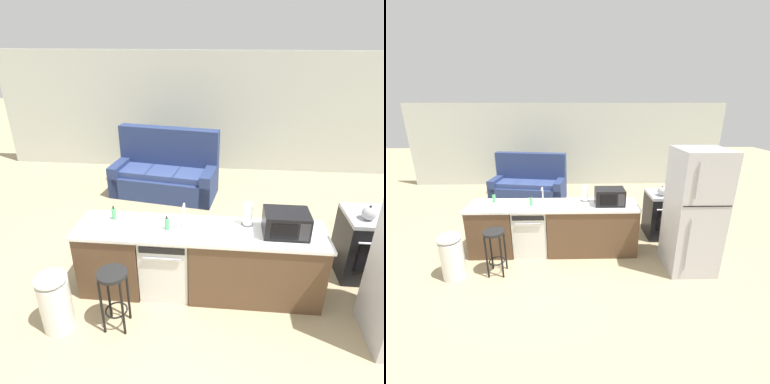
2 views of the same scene
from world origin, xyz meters
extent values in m
plane|color=tan|center=(0.00, 0.00, 0.00)|extent=(24.00, 24.00, 0.00)
cube|color=beige|center=(0.30, 4.20, 1.30)|extent=(10.00, 0.06, 2.60)
cube|color=brown|center=(-0.93, 0.00, 0.43)|extent=(0.75, 0.62, 0.86)
cube|color=brown|center=(0.83, 0.00, 0.43)|extent=(1.55, 0.62, 0.86)
cube|color=white|center=(0.15, 0.00, 0.88)|extent=(2.94, 0.66, 0.04)
cube|color=black|center=(0.15, 0.00, 0.04)|extent=(2.86, 0.56, 0.08)
cube|color=silver|center=(-0.25, 0.00, 0.42)|extent=(0.58, 0.58, 0.84)
cube|color=black|center=(-0.25, -0.30, 0.78)|extent=(0.52, 0.01, 0.08)
cylinder|color=#B2B2B7|center=(-0.25, -0.31, 0.68)|extent=(0.44, 0.02, 0.02)
cube|color=black|center=(2.35, 0.55, 0.42)|extent=(0.76, 0.64, 0.85)
cube|color=black|center=(2.35, 0.22, 0.47)|extent=(0.53, 0.01, 0.43)
cube|color=#A8AAB2|center=(2.35, 0.55, 0.88)|extent=(0.76, 0.64, 0.05)
torus|color=black|center=(2.18, 0.42, 0.89)|extent=(0.16, 0.16, 0.01)
torus|color=black|center=(2.18, 0.68, 0.89)|extent=(0.16, 0.16, 0.01)
cube|color=black|center=(1.12, 0.00, 1.04)|extent=(0.50, 0.36, 0.28)
cube|color=black|center=(1.08, -0.18, 1.04)|extent=(0.27, 0.01, 0.18)
cube|color=#2D2D33|center=(1.29, -0.18, 1.04)|extent=(0.11, 0.01, 0.21)
cylinder|color=silver|center=(-0.03, 0.07, 0.92)|extent=(0.07, 0.07, 0.03)
cylinder|color=silver|center=(-0.03, 0.07, 1.06)|extent=(0.02, 0.02, 0.26)
cylinder|color=silver|center=(-0.03, 0.00, 1.19)|extent=(0.02, 0.14, 0.02)
cylinder|color=#4C4C51|center=(0.71, 0.16, 0.91)|extent=(0.14, 0.14, 0.01)
cylinder|color=white|center=(0.71, 0.16, 1.05)|extent=(0.11, 0.11, 0.27)
cylinder|color=#4CB266|center=(-0.22, -0.03, 0.97)|extent=(0.06, 0.06, 0.14)
cylinder|color=black|center=(-0.22, -0.03, 1.06)|extent=(0.02, 0.02, 0.04)
cylinder|color=#4CB266|center=(-0.90, 0.14, 0.97)|extent=(0.06, 0.06, 0.14)
cylinder|color=black|center=(-0.90, 0.14, 1.06)|extent=(0.02, 0.02, 0.04)
sphere|color=#B2B2B7|center=(2.18, 0.42, 0.99)|extent=(0.17, 0.17, 0.17)
sphere|color=black|center=(2.18, 0.42, 1.08)|extent=(0.03, 0.03, 0.03)
cone|color=#B2B2B7|center=(2.26, 0.42, 1.00)|extent=(0.08, 0.04, 0.06)
cylinder|color=black|center=(-0.71, -0.66, 0.72)|extent=(0.32, 0.32, 0.04)
cylinder|color=black|center=(-0.82, -0.77, 0.35)|extent=(0.03, 0.03, 0.70)
cylinder|color=black|center=(-0.60, -0.77, 0.35)|extent=(0.03, 0.03, 0.70)
cylinder|color=black|center=(-0.82, -0.55, 0.35)|extent=(0.03, 0.03, 0.70)
cylinder|color=black|center=(-0.60, -0.55, 0.35)|extent=(0.03, 0.03, 0.70)
torus|color=black|center=(-0.71, -0.66, 0.22)|extent=(0.25, 0.25, 0.02)
cylinder|color=white|center=(-1.35, -0.74, 0.31)|extent=(0.34, 0.34, 0.62)
ellipsoid|color=white|center=(-1.35, -0.74, 0.67)|extent=(0.35, 0.35, 0.14)
cube|color=navy|center=(-0.74, 2.69, 0.21)|extent=(2.11, 1.19, 0.42)
cube|color=navy|center=(-0.69, 3.02, 0.64)|extent=(2.01, 0.54, 1.27)
cube|color=navy|center=(-1.63, 2.83, 0.31)|extent=(0.34, 0.92, 0.62)
cube|color=navy|center=(0.15, 2.55, 0.31)|extent=(0.34, 0.92, 0.62)
cube|color=#35477D|center=(-1.29, 2.73, 0.48)|extent=(0.65, 0.71, 0.12)
cube|color=#35477D|center=(-0.75, 2.64, 0.48)|extent=(0.65, 0.71, 0.12)
cube|color=#35477D|center=(-0.20, 2.56, 0.48)|extent=(0.65, 0.71, 0.12)
camera|label=1|loc=(0.39, -3.38, 3.03)|focal=32.00mm
camera|label=2|loc=(0.48, -4.15, 2.53)|focal=24.00mm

